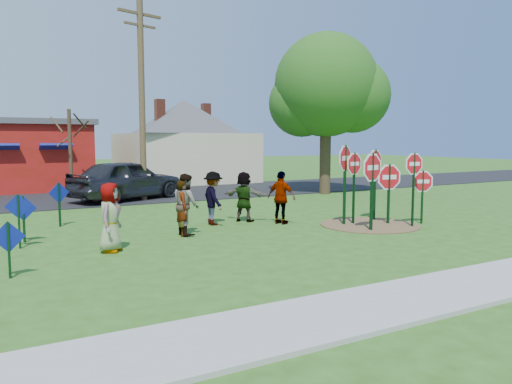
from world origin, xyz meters
TOP-DOWN VIEW (x-y plane):
  - ground at (0.00, 0.00)m, footprint 120.00×120.00m
  - sidewalk at (0.00, -7.20)m, footprint 22.00×1.80m
  - road at (0.00, 11.50)m, footprint 120.00×7.50m
  - dirt_patch at (4.50, -1.00)m, footprint 3.20×3.20m
  - cream_house at (5.50, 18.00)m, footprint 9.40×9.40m
  - stop_sign_a at (3.86, -1.76)m, footprint 1.18×0.24m
  - stop_sign_b at (4.19, -0.55)m, footprint 0.99×0.23m
  - stop_sign_c at (5.50, -1.89)m, footprint 0.96×0.08m
  - stop_sign_d at (5.39, -0.24)m, footprint 1.11×0.37m
  - stop_sign_e at (5.20, -1.11)m, footprint 1.15×0.27m
  - stop_sign_f at (6.24, -1.60)m, footprint 0.92×0.39m
  - stop_sign_g at (3.82, -0.52)m, footprint 1.07×0.53m
  - blue_diamond_a at (-6.17, -2.18)m, footprint 0.65×0.06m
  - blue_diamond_b at (-5.77, 0.77)m, footprint 0.64×0.11m
  - blue_diamond_c at (-5.60, 1.57)m, footprint 0.68×0.22m
  - blue_diamond_d at (-4.38, 3.74)m, footprint 0.66×0.21m
  - person_a at (-3.82, -0.75)m, footprint 0.93×1.01m
  - person_b at (-1.46, 0.32)m, footprint 0.56×0.69m
  - person_c at (-1.33, 0.42)m, footprint 0.71×0.90m
  - person_d at (0.08, 1.61)m, footprint 0.73×1.18m
  - person_e at (2.12, 0.65)m, footprint 0.86×1.12m
  - person_f at (1.29, 1.71)m, footprint 1.39×1.56m
  - suv at (-0.62, 9.66)m, footprint 5.87×4.14m
  - utility_pole at (0.05, 9.23)m, footprint 2.14×0.74m
  - leafy_tree at (9.23, 7.45)m, footprint 5.77×5.27m
  - bare_tree_east at (-2.56, 12.71)m, footprint 1.80×1.80m

SIDE VIEW (x-z plane):
  - ground at x=0.00m, z-range 0.00..0.00m
  - dirt_patch at x=4.50m, z-range 0.00..0.03m
  - road at x=0.00m, z-range 0.00..0.04m
  - sidewalk at x=0.00m, z-range 0.00..0.08m
  - blue_diamond_a at x=-6.17m, z-range 0.13..1.30m
  - blue_diamond_c at x=-5.60m, z-range 0.15..1.44m
  - person_b at x=-1.46m, z-range 0.00..1.63m
  - person_f at x=1.29m, z-range 0.00..1.72m
  - person_a at x=-3.82m, z-range 0.00..1.74m
  - person_d at x=0.08m, z-range 0.00..1.76m
  - person_e at x=2.12m, z-range 0.00..1.77m
  - blue_diamond_b at x=-5.77m, z-range 0.18..1.60m
  - blue_diamond_d at x=-4.38m, z-range 0.18..1.62m
  - person_c at x=-1.33m, z-range 0.00..1.82m
  - suv at x=-0.62m, z-range 0.04..1.90m
  - stop_sign_f at x=6.24m, z-range 0.36..2.27m
  - stop_sign_e at x=5.20m, z-range 0.35..2.51m
  - stop_sign_a at x=3.86m, z-range 0.47..3.02m
  - stop_sign_c at x=5.50m, z-range 0.51..3.02m
  - stop_sign_b at x=4.19m, z-range 0.55..3.06m
  - stop_sign_d at x=5.39m, z-range 0.55..3.17m
  - stop_sign_g at x=3.82m, z-range 0.54..3.33m
  - bare_tree_east at x=-2.56m, z-range 0.63..4.92m
  - cream_house at x=5.50m, z-range -0.33..6.17m
  - utility_pole at x=0.05m, z-range 0.24..9.21m
  - leafy_tree at x=9.23m, z-range 1.18..9.38m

